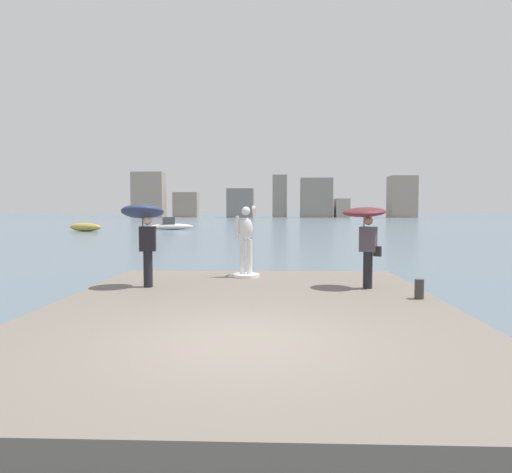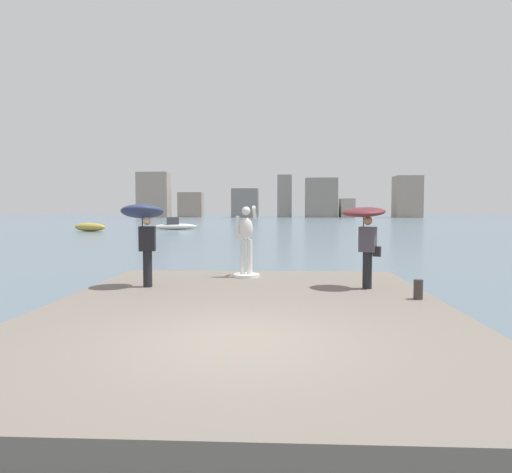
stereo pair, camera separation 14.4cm
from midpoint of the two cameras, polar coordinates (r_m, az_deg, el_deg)
ground_plane at (r=46.77m, az=2.07°, el=0.46°), size 400.00×400.00×0.00m
pier at (r=9.33m, az=-0.69°, el=-9.65°), size 7.98×10.73×0.40m
statue_white_figure at (r=13.18m, az=-0.90°, el=-1.17°), size 0.75×0.94×2.01m
onlooker_left at (r=11.77m, az=-13.10°, el=1.84°), size 1.13×1.16×2.08m
onlooker_right at (r=11.58m, az=13.38°, el=1.42°), size 1.40×1.41×1.99m
mooring_bollard at (r=10.58m, az=19.39°, el=-6.05°), size 0.19×0.19×0.42m
boat_near at (r=52.88m, az=-19.38°, el=1.08°), size 4.25×2.58×0.90m
boat_mid at (r=54.97m, az=-9.64°, el=1.33°), size 4.97×2.09×1.43m
distant_skyline at (r=142.90m, az=2.29°, el=4.58°), size 84.48×11.74×13.55m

